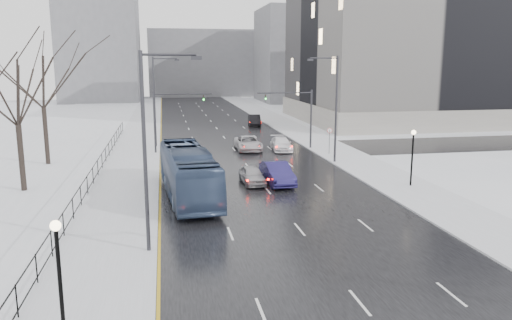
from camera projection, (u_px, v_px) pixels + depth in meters
road at (222, 135)px, 65.22m from camera, size 16.00×150.00×0.04m
cross_road at (235, 151)px, 53.64m from camera, size 130.00×10.00×0.04m
sidewalk_left at (140, 137)px, 63.33m from camera, size 5.00×150.00×0.16m
sidewalk_right at (300, 133)px, 67.08m from camera, size 5.00×150.00×0.16m
park_strip at (61, 139)px, 61.64m from camera, size 14.00×150.00×0.12m
tree_park_d at (24, 192)px, 36.96m from camera, size 8.75×8.75×12.50m
tree_park_e at (48, 165)px, 46.54m from camera, size 9.45×9.45×13.50m
iron_fence at (83, 190)px, 33.79m from camera, size 0.06×70.00×1.30m
streetlight_r_mid at (334, 104)px, 46.30m from camera, size 2.95×0.25×10.00m
streetlight_l_near at (149, 143)px, 24.09m from camera, size 2.95×0.25×10.00m
streetlight_l_far at (156, 97)px, 54.96m from camera, size 2.95×0.25×10.00m
lamppost_l at (59, 264)px, 16.38m from camera, size 0.36×0.36×4.28m
lamppost_r_mid at (413, 150)px, 37.68m from camera, size 0.36×0.36×4.28m
mast_signal_right at (302, 112)px, 54.16m from camera, size 6.10×0.33×6.50m
mast_signal_left at (165, 115)px, 51.54m from camera, size 6.10×0.33×6.50m
no_uturn_sign at (330, 133)px, 50.99m from camera, size 0.60×0.06×2.70m
civic_building at (427, 51)px, 80.88m from camera, size 41.00×31.00×24.80m
bldg_far_right at (310, 55)px, 121.15m from camera, size 24.00×20.00×22.00m
bldg_far_left at (100, 43)px, 121.28m from camera, size 18.00×22.00×28.00m
bldg_far_center at (203, 63)px, 141.36m from camera, size 30.00×18.00×18.00m
bus at (188, 173)px, 35.10m from camera, size 3.93×12.82×3.52m
sedan_center_near at (252, 175)px, 39.11m from camera, size 1.84×4.15×1.39m
sedan_right_near at (277, 173)px, 39.05m from camera, size 2.01×5.25×1.71m
sedan_right_cross at (248, 143)px, 53.93m from camera, size 2.59×5.56×1.54m
sedan_right_far at (281, 144)px, 53.83m from camera, size 2.35×5.04×1.42m
sedan_right_distant at (254, 120)px, 74.72m from camera, size 2.23×5.04×1.61m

